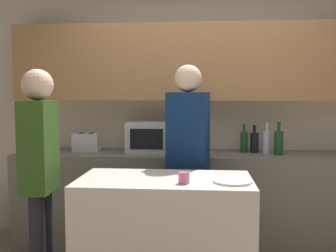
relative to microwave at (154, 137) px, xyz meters
name	(u,v)px	position (x,y,z in m)	size (l,w,h in m)	color
back_wall	(201,92)	(0.46, 0.23, 0.45)	(6.40, 0.40, 2.70)	beige
back_counter	(200,200)	(0.46, -0.04, -0.62)	(3.60, 0.62, 0.94)	#6B665B
kitchen_island	(165,241)	(0.21, -1.13, -0.63)	(1.22, 0.66, 0.92)	beige
microwave	(154,137)	(0.00, 0.00, 0.00)	(0.52, 0.39, 0.30)	#B7BABC
toaster	(87,142)	(-0.69, 0.00, -0.06)	(0.26, 0.16, 0.18)	silver
bottle_0	(244,142)	(0.89, 0.05, -0.04)	(0.07, 0.07, 0.28)	#194723
bottle_1	(254,142)	(0.99, 0.05, -0.05)	(0.08, 0.08, 0.27)	black
bottle_2	(267,142)	(1.10, 0.00, -0.04)	(0.07, 0.07, 0.30)	silver
bottle_3	(279,142)	(1.19, -0.10, -0.03)	(0.08, 0.08, 0.31)	#194723
plate_on_island	(233,181)	(0.68, -1.23, -0.16)	(0.26, 0.26, 0.01)	white
cup_0	(184,178)	(0.36, -1.28, -0.13)	(0.07, 0.07, 0.08)	pink
person_left	(40,165)	(-0.68, -1.18, -0.08)	(0.22, 0.35, 1.69)	black
person_center	(188,148)	(0.35, -0.54, -0.03)	(0.37, 0.26, 1.76)	black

